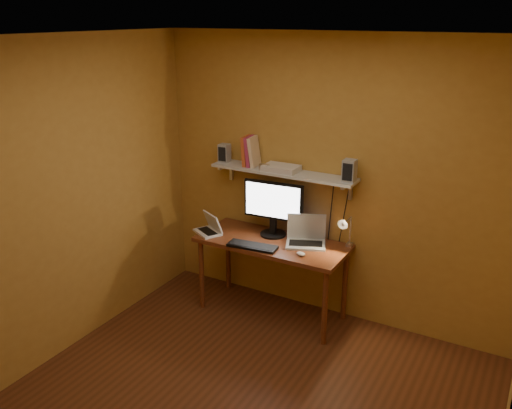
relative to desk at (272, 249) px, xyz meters
The scene contains 14 objects.
room 1.49m from the desk, 71.23° to the right, with size 3.44×3.24×2.64m.
desk is the anchor object (origin of this frame).
wall_shelf 0.72m from the desk, 90.00° to the left, with size 1.40×0.25×0.21m.
monitor 0.41m from the desk, 114.78° to the left, with size 0.58×0.26×0.52m.
laptop 0.35m from the desk, 19.94° to the left, with size 0.42×0.37×0.27m.
netbook 0.64m from the desk, 169.48° to the right, with size 0.32×0.29×0.19m.
keyboard 0.25m from the desk, 112.55° to the right, with size 0.45×0.15×0.02m, color black.
mouse 0.41m from the desk, 23.43° to the right, with size 0.09×0.06×0.03m, color silver.
desk_lamp 0.73m from the desk, 10.81° to the left, with size 0.09×0.23×0.38m.
speaker_left 1.04m from the desk, 162.52° to the left, with size 0.10×0.10×0.17m, color #989BA1.
speaker_right 1.04m from the desk, 15.66° to the left, with size 0.11×0.11×0.19m, color #989BA1.
books 0.94m from the desk, 149.38° to the left, with size 0.16×0.20×0.28m.
shelf_camera 0.77m from the desk, 141.87° to the left, with size 0.10×0.04×0.06m.
router 0.76m from the desk, 92.99° to the left, with size 0.32×0.21×0.05m, color silver.
Camera 1 is at (1.69, -2.79, 2.74)m, focal length 38.00 mm.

